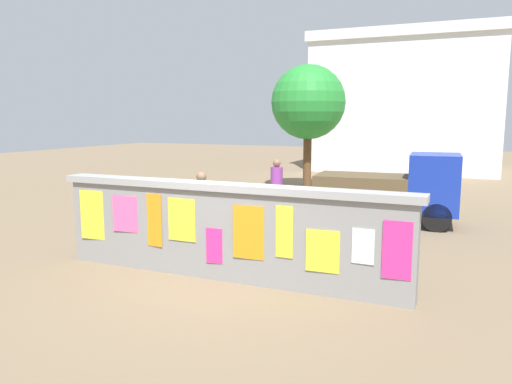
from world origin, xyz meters
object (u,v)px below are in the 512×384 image
Objects in this scene: person_bystander at (277,182)px; tree_roadside at (308,103)px; auto_rickshaw_truck at (394,189)px; person_walking at (202,201)px; motorcycle at (216,207)px; bicycle_near at (260,224)px; bicycle_far at (343,243)px.

person_bystander is 5.73m from tree_roadside.
tree_roadside reaches higher than auto_rickshaw_truck.
person_walking is 0.34× the size of tree_roadside.
motorcycle is 2.04m from person_bystander.
motorcycle is at bearing 110.29° from person_walking.
person_walking is (0.72, -1.94, 0.52)m from motorcycle.
bicycle_far is at bearing -23.05° from bicycle_near.
bicycle_far is 9.89m from tree_roadside.
bicycle_near is at bearing -30.41° from motorcycle.
bicycle_far is 1.05× the size of person_bystander.
motorcycle is 1.10× the size of bicycle_far.
person_walking is (-0.94, -0.96, 0.62)m from bicycle_near.
person_bystander is (-3.13, -0.40, 0.09)m from auto_rickshaw_truck.
motorcycle is at bearing -92.24° from tree_roadside.
person_bystander is at bearing 58.47° from motorcycle.
person_walking reaches higher than bicycle_near.
motorcycle is at bearing 149.59° from bicycle_near.
person_bystander is at bearing 103.28° from bicycle_near.
bicycle_near is at bearing 45.57° from person_walking.
person_walking is 1.00× the size of person_bystander.
person_walking is at bearing -87.08° from tree_roadside.
auto_rickshaw_truck reaches higher than person_bystander.
bicycle_near is at bearing -76.72° from person_bystander.
person_walking is (-3.10, -0.05, 0.62)m from bicycle_far.
auto_rickshaw_truck is 2.16× the size of bicycle_far.
auto_rickshaw_truck is 6.62m from tree_roadside.
auto_rickshaw_truck is 1.96× the size of motorcycle.
bicycle_near is 1.49m from person_walking.
auto_rickshaw_truck is 2.21× the size of bicycle_near.
bicycle_near is 0.35× the size of tree_roadside.
person_bystander reaches higher than motorcycle.
motorcycle is (-4.16, -2.09, -0.44)m from auto_rickshaw_truck.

